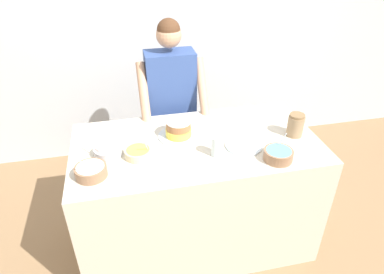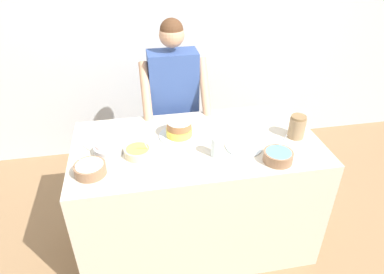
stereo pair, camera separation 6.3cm
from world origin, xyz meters
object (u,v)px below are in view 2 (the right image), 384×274
object	(u,v)px
frosting_bowl_blue	(278,156)
frosting_bowl_white	(90,169)
cake	(179,129)
person_baker	(174,98)
ceramic_plate	(244,147)
drinking_glass	(217,147)
stoneware_jar	(297,127)
frosting_bowl_yellow	(138,152)
frosting_bowl_pink	(108,149)

from	to	relation	value
frosting_bowl_blue	frosting_bowl_white	world-z (taller)	same
cake	frosting_bowl_white	distance (m)	0.68
person_baker	ceramic_plate	distance (m)	0.86
frosting_bowl_blue	frosting_bowl_white	xyz separation A→B (m)	(-1.17, 0.09, -0.00)
drinking_glass	stoneware_jar	size ratio (longest dim) A/B	0.82
ceramic_plate	stoneware_jar	world-z (taller)	stoneware_jar
person_baker	frosting_bowl_yellow	size ratio (longest dim) A/B	9.32
frosting_bowl_pink	cake	bearing A→B (deg)	13.86
ceramic_plate	stoneware_jar	xyz separation A→B (m)	(0.40, 0.06, 0.08)
frosting_bowl_white	stoneware_jar	xyz separation A→B (m)	(1.42, 0.17, 0.04)
frosting_bowl_blue	drinking_glass	size ratio (longest dim) A/B	1.36
person_baker	stoneware_jar	distance (m)	1.05
cake	frosting_bowl_pink	bearing A→B (deg)	-166.14
frosting_bowl_yellow	drinking_glass	bearing A→B (deg)	-10.38
frosting_bowl_blue	stoneware_jar	xyz separation A→B (m)	(0.24, 0.25, 0.04)
frosting_bowl_yellow	stoneware_jar	size ratio (longest dim) A/B	1.05
cake	stoneware_jar	xyz separation A→B (m)	(0.82, -0.16, 0.03)
frosting_bowl_white	frosting_bowl_pink	distance (m)	0.23
ceramic_plate	stoneware_jar	size ratio (longest dim) A/B	1.50
frosting_bowl_blue	frosting_bowl_yellow	xyz separation A→B (m)	(-0.88, 0.23, -0.01)
drinking_glass	ceramic_plate	xyz separation A→B (m)	(0.21, 0.06, -0.06)
frosting_bowl_pink	frosting_bowl_yellow	bearing A→B (deg)	-18.75
cake	frosting_bowl_white	bearing A→B (deg)	-151.17
frosting_bowl_white	drinking_glass	xyz separation A→B (m)	(0.80, 0.05, 0.03)
person_baker	stoneware_jar	world-z (taller)	person_baker
person_baker	cake	xyz separation A→B (m)	(-0.04, -0.55, 0.02)
frosting_bowl_white	drinking_glass	size ratio (longest dim) A/B	1.39
person_baker	cake	size ratio (longest dim) A/B	5.63
frosting_bowl_blue	ceramic_plate	xyz separation A→B (m)	(-0.16, 0.19, -0.03)
frosting_bowl_blue	drinking_glass	distance (m)	0.40
person_baker	frosting_bowl_yellow	bearing A→B (deg)	-115.00
drinking_glass	stoneware_jar	distance (m)	0.62
person_baker	frosting_bowl_white	xyz separation A→B (m)	(-0.64, -0.88, -0.00)
frosting_bowl_blue	ceramic_plate	world-z (taller)	frosting_bowl_blue
person_baker	ceramic_plate	xyz separation A→B (m)	(0.37, -0.77, -0.03)
person_baker	frosting_bowl_yellow	distance (m)	0.81
frosting_bowl_pink	ceramic_plate	world-z (taller)	frosting_bowl_pink
frosting_bowl_white	ceramic_plate	size ratio (longest dim) A/B	0.76
drinking_glass	cake	bearing A→B (deg)	126.10
frosting_bowl_white	frosting_bowl_yellow	size ratio (longest dim) A/B	1.09
cake	drinking_glass	world-z (taller)	drinking_glass
person_baker	ceramic_plate	bearing A→B (deg)	-64.18
cake	frosting_bowl_blue	distance (m)	0.71
frosting_bowl_pink	ceramic_plate	bearing A→B (deg)	-6.37
person_baker	frosting_bowl_blue	world-z (taller)	person_baker
person_baker	stoneware_jar	xyz separation A→B (m)	(0.78, -0.71, 0.04)
frosting_bowl_yellow	drinking_glass	distance (m)	0.52
cake	frosting_bowl_white	world-z (taller)	frosting_bowl_white
frosting_bowl_white	ceramic_plate	bearing A→B (deg)	5.99
frosting_bowl_white	frosting_bowl_yellow	world-z (taller)	frosting_bowl_white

